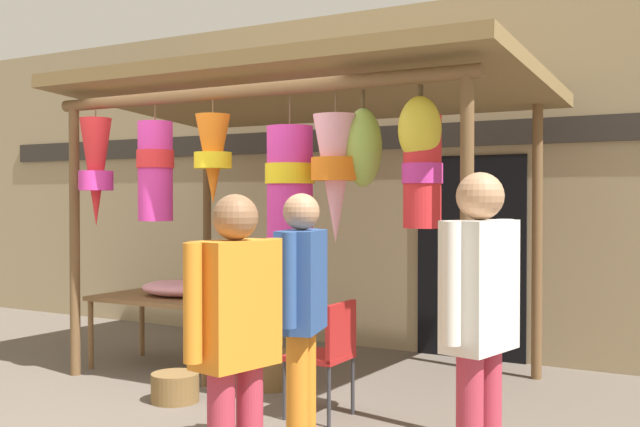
{
  "coord_description": "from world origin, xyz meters",
  "views": [
    {
      "loc": [
        3.76,
        -4.61,
        1.58
      ],
      "look_at": [
        0.54,
        1.04,
        1.45
      ],
      "focal_mm": 42.31,
      "sensor_mm": 36.0,
      "label": 1
    }
  ],
  "objects_px": {
    "wicker_basket_by_table": "(175,387)",
    "wicker_basket_spare": "(268,370)",
    "display_table": "(170,303)",
    "passerby_at_right": "(301,305)",
    "flower_heap_on_table": "(177,288)",
    "shopper_by_bananas": "(236,335)",
    "customer_foreground": "(480,316)",
    "folding_chair": "(328,349)"
  },
  "relations": [
    {
      "from": "passerby_at_right",
      "to": "folding_chair",
      "type": "bearing_deg",
      "value": 109.24
    },
    {
      "from": "display_table",
      "to": "passerby_at_right",
      "type": "height_order",
      "value": "passerby_at_right"
    },
    {
      "from": "folding_chair",
      "to": "shopper_by_bananas",
      "type": "xyz_separation_m",
      "value": [
        0.52,
        -1.83,
        0.44
      ]
    },
    {
      "from": "display_table",
      "to": "flower_heap_on_table",
      "type": "bearing_deg",
      "value": 42.3
    },
    {
      "from": "folding_chair",
      "to": "wicker_basket_by_table",
      "type": "distance_m",
      "value": 1.33
    },
    {
      "from": "shopper_by_bananas",
      "to": "passerby_at_right",
      "type": "relative_size",
      "value": 0.99
    },
    {
      "from": "passerby_at_right",
      "to": "display_table",
      "type": "bearing_deg",
      "value": 146.72
    },
    {
      "from": "display_table",
      "to": "folding_chair",
      "type": "height_order",
      "value": "folding_chair"
    },
    {
      "from": "display_table",
      "to": "customer_foreground",
      "type": "relative_size",
      "value": 0.84
    },
    {
      "from": "flower_heap_on_table",
      "to": "shopper_by_bananas",
      "type": "relative_size",
      "value": 0.45
    },
    {
      "from": "customer_foreground",
      "to": "shopper_by_bananas",
      "type": "bearing_deg",
      "value": -144.88
    },
    {
      "from": "folding_chair",
      "to": "display_table",
      "type": "bearing_deg",
      "value": 162.53
    },
    {
      "from": "customer_foreground",
      "to": "passerby_at_right",
      "type": "height_order",
      "value": "customer_foreground"
    },
    {
      "from": "wicker_basket_spare",
      "to": "customer_foreground",
      "type": "relative_size",
      "value": 0.24
    },
    {
      "from": "folding_chair",
      "to": "customer_foreground",
      "type": "bearing_deg",
      "value": -38.13
    },
    {
      "from": "passerby_at_right",
      "to": "customer_foreground",
      "type": "bearing_deg",
      "value": -12.83
    },
    {
      "from": "flower_heap_on_table",
      "to": "customer_foreground",
      "type": "height_order",
      "value": "customer_foreground"
    },
    {
      "from": "shopper_by_bananas",
      "to": "passerby_at_right",
      "type": "bearing_deg",
      "value": 102.33
    },
    {
      "from": "flower_heap_on_table",
      "to": "passerby_at_right",
      "type": "xyz_separation_m",
      "value": [
        2.28,
        -1.57,
        0.2
      ]
    },
    {
      "from": "wicker_basket_by_table",
      "to": "customer_foreground",
      "type": "xyz_separation_m",
      "value": [
        2.73,
        -0.97,
        0.9
      ]
    },
    {
      "from": "folding_chair",
      "to": "customer_foreground",
      "type": "distance_m",
      "value": 1.94
    },
    {
      "from": "wicker_basket_by_table",
      "to": "wicker_basket_spare",
      "type": "xyz_separation_m",
      "value": [
        0.38,
        0.72,
        0.04
      ]
    },
    {
      "from": "display_table",
      "to": "passerby_at_right",
      "type": "relative_size",
      "value": 0.89
    },
    {
      "from": "flower_heap_on_table",
      "to": "passerby_at_right",
      "type": "relative_size",
      "value": 0.45
    },
    {
      "from": "wicker_basket_by_table",
      "to": "passerby_at_right",
      "type": "distance_m",
      "value": 1.91
    },
    {
      "from": "flower_heap_on_table",
      "to": "wicker_basket_spare",
      "type": "xyz_separation_m",
      "value": [
        1.1,
        -0.15,
        -0.6
      ]
    },
    {
      "from": "wicker_basket_by_table",
      "to": "folding_chair",
      "type": "bearing_deg",
      "value": 8.7
    },
    {
      "from": "customer_foreground",
      "to": "shopper_by_bananas",
      "type": "height_order",
      "value": "customer_foreground"
    },
    {
      "from": "display_table",
      "to": "wicker_basket_by_table",
      "type": "distance_m",
      "value": 1.23
    },
    {
      "from": "display_table",
      "to": "wicker_basket_by_table",
      "type": "bearing_deg",
      "value": -47.29
    },
    {
      "from": "folding_chair",
      "to": "wicker_basket_by_table",
      "type": "height_order",
      "value": "folding_chair"
    },
    {
      "from": "display_table",
      "to": "folding_chair",
      "type": "distance_m",
      "value": 2.12
    },
    {
      "from": "wicker_basket_by_table",
      "to": "wicker_basket_spare",
      "type": "relative_size",
      "value": 0.92
    },
    {
      "from": "flower_heap_on_table",
      "to": "wicker_basket_spare",
      "type": "bearing_deg",
      "value": -7.66
    },
    {
      "from": "wicker_basket_spare",
      "to": "flower_heap_on_table",
      "type": "bearing_deg",
      "value": 172.34
    },
    {
      "from": "folding_chair",
      "to": "wicker_basket_spare",
      "type": "xyz_separation_m",
      "value": [
        -0.87,
        0.53,
        -0.35
      ]
    },
    {
      "from": "passerby_at_right",
      "to": "wicker_basket_spare",
      "type": "bearing_deg",
      "value": 129.74
    },
    {
      "from": "shopper_by_bananas",
      "to": "wicker_basket_by_table",
      "type": "bearing_deg",
      "value": 137.17
    },
    {
      "from": "flower_heap_on_table",
      "to": "passerby_at_right",
      "type": "bearing_deg",
      "value": -34.58
    },
    {
      "from": "customer_foreground",
      "to": "shopper_by_bananas",
      "type": "distance_m",
      "value": 1.17
    },
    {
      "from": "wicker_basket_spare",
      "to": "shopper_by_bananas",
      "type": "height_order",
      "value": "shopper_by_bananas"
    },
    {
      "from": "shopper_by_bananas",
      "to": "passerby_at_right",
      "type": "height_order",
      "value": "passerby_at_right"
    }
  ]
}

